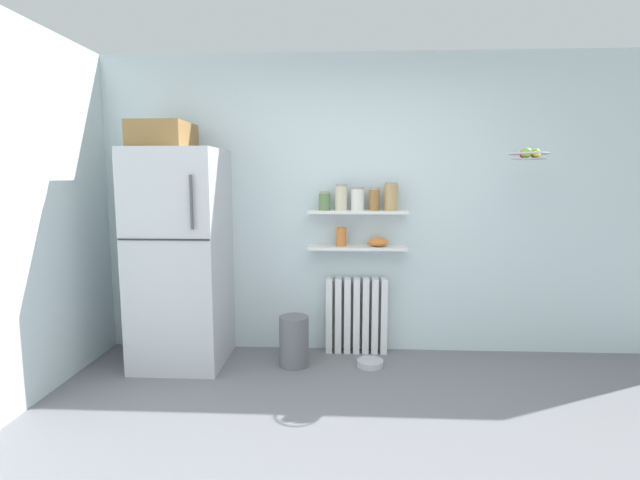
{
  "coord_description": "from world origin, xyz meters",
  "views": [
    {
      "loc": [
        -0.09,
        -2.17,
        1.55
      ],
      "look_at": [
        -0.27,
        1.6,
        1.05
      ],
      "focal_mm": 26.67,
      "sensor_mm": 36.0,
      "label": 1
    }
  ],
  "objects_px": {
    "storage_jar_1": "(341,197)",
    "storage_jar_4": "(391,197)",
    "hanging_fruit_basket": "(529,154)",
    "refrigerator": "(180,252)",
    "storage_jar_3": "(374,199)",
    "storage_jar_2": "(358,199)",
    "shelf_bowl": "(378,242)",
    "vase": "(341,237)",
    "trash_bin": "(294,341)",
    "pet_food_bowl": "(370,363)",
    "radiator": "(356,315)",
    "storage_jar_0": "(325,201)"
  },
  "relations": [
    {
      "from": "storage_jar_1",
      "to": "hanging_fruit_basket",
      "type": "xyz_separation_m",
      "value": [
        1.44,
        -0.31,
        0.34
      ]
    },
    {
      "from": "storage_jar_1",
      "to": "hanging_fruit_basket",
      "type": "relative_size",
      "value": 0.73
    },
    {
      "from": "storage_jar_2",
      "to": "storage_jar_3",
      "type": "bearing_deg",
      "value": -0.0
    },
    {
      "from": "storage_jar_4",
      "to": "hanging_fruit_basket",
      "type": "height_order",
      "value": "hanging_fruit_basket"
    },
    {
      "from": "radiator",
      "to": "pet_food_bowl",
      "type": "bearing_deg",
      "value": -71.04
    },
    {
      "from": "trash_bin",
      "to": "pet_food_bowl",
      "type": "bearing_deg",
      "value": 1.27
    },
    {
      "from": "trash_bin",
      "to": "pet_food_bowl",
      "type": "xyz_separation_m",
      "value": [
        0.63,
        0.01,
        -0.18
      ]
    },
    {
      "from": "vase",
      "to": "storage_jar_1",
      "type": "bearing_deg",
      "value": 180.0
    },
    {
      "from": "refrigerator",
      "to": "storage_jar_1",
      "type": "xyz_separation_m",
      "value": [
        1.33,
        0.25,
        0.44
      ]
    },
    {
      "from": "refrigerator",
      "to": "storage_jar_2",
      "type": "height_order",
      "value": "refrigerator"
    },
    {
      "from": "storage_jar_3",
      "to": "storage_jar_4",
      "type": "distance_m",
      "value": 0.14
    },
    {
      "from": "pet_food_bowl",
      "to": "hanging_fruit_basket",
      "type": "height_order",
      "value": "hanging_fruit_basket"
    },
    {
      "from": "storage_jar_2",
      "to": "vase",
      "type": "relative_size",
      "value": 1.23
    },
    {
      "from": "vase",
      "to": "trash_bin",
      "type": "height_order",
      "value": "vase"
    },
    {
      "from": "radiator",
      "to": "storage_jar_1",
      "type": "relative_size",
      "value": 3.01
    },
    {
      "from": "storage_jar_0",
      "to": "shelf_bowl",
      "type": "xyz_separation_m",
      "value": [
        0.46,
        0.0,
        -0.35
      ]
    },
    {
      "from": "radiator",
      "to": "hanging_fruit_basket",
      "type": "height_order",
      "value": "hanging_fruit_basket"
    },
    {
      "from": "pet_food_bowl",
      "to": "storage_jar_4",
      "type": "bearing_deg",
      "value": 58.84
    },
    {
      "from": "shelf_bowl",
      "to": "trash_bin",
      "type": "height_order",
      "value": "shelf_bowl"
    },
    {
      "from": "storage_jar_1",
      "to": "storage_jar_4",
      "type": "relative_size",
      "value": 0.94
    },
    {
      "from": "refrigerator",
      "to": "vase",
      "type": "relative_size",
      "value": 12.22
    },
    {
      "from": "storage_jar_1",
      "to": "pet_food_bowl",
      "type": "xyz_separation_m",
      "value": [
        0.25,
        -0.29,
        -1.35
      ]
    },
    {
      "from": "refrigerator",
      "to": "storage_jar_3",
      "type": "bearing_deg",
      "value": 8.8
    },
    {
      "from": "hanging_fruit_basket",
      "to": "storage_jar_0",
      "type": "bearing_deg",
      "value": 168.86
    },
    {
      "from": "refrigerator",
      "to": "storage_jar_3",
      "type": "xyz_separation_m",
      "value": [
        1.61,
        0.25,
        0.43
      ]
    },
    {
      "from": "radiator",
      "to": "storage_jar_3",
      "type": "distance_m",
      "value": 1.04
    },
    {
      "from": "vase",
      "to": "pet_food_bowl",
      "type": "distance_m",
      "value": 1.08
    },
    {
      "from": "storage_jar_3",
      "to": "shelf_bowl",
      "type": "height_order",
      "value": "storage_jar_3"
    },
    {
      "from": "storage_jar_2",
      "to": "storage_jar_3",
      "type": "distance_m",
      "value": 0.14
    },
    {
      "from": "storage_jar_1",
      "to": "hanging_fruit_basket",
      "type": "bearing_deg",
      "value": -12.2
    },
    {
      "from": "radiator",
      "to": "storage_jar_1",
      "type": "distance_m",
      "value": 1.05
    },
    {
      "from": "storage_jar_0",
      "to": "storage_jar_4",
      "type": "height_order",
      "value": "storage_jar_4"
    },
    {
      "from": "storage_jar_0",
      "to": "storage_jar_2",
      "type": "bearing_deg",
      "value": 0.0
    },
    {
      "from": "storage_jar_3",
      "to": "storage_jar_4",
      "type": "bearing_deg",
      "value": 0.0
    },
    {
      "from": "shelf_bowl",
      "to": "storage_jar_2",
      "type": "bearing_deg",
      "value": 180.0
    },
    {
      "from": "vase",
      "to": "refrigerator",
      "type": "bearing_deg",
      "value": -169.39
    },
    {
      "from": "storage_jar_4",
      "to": "hanging_fruit_basket",
      "type": "xyz_separation_m",
      "value": [
        1.01,
        -0.31,
        0.34
      ]
    },
    {
      "from": "storage_jar_0",
      "to": "storage_jar_1",
      "type": "bearing_deg",
      "value": 0.0
    },
    {
      "from": "storage_jar_2",
      "to": "storage_jar_4",
      "type": "distance_m",
      "value": 0.28
    },
    {
      "from": "storage_jar_0",
      "to": "hanging_fruit_basket",
      "type": "bearing_deg",
      "value": -11.14
    },
    {
      "from": "storage_jar_4",
      "to": "trash_bin",
      "type": "relative_size",
      "value": 0.57
    },
    {
      "from": "hanging_fruit_basket",
      "to": "storage_jar_1",
      "type": "bearing_deg",
      "value": 167.8
    },
    {
      "from": "radiator",
      "to": "storage_jar_0",
      "type": "xyz_separation_m",
      "value": [
        -0.28,
        -0.03,
        1.01
      ]
    },
    {
      "from": "radiator",
      "to": "storage_jar_4",
      "type": "xyz_separation_m",
      "value": [
        0.28,
        -0.03,
        1.05
      ]
    },
    {
      "from": "storage_jar_1",
      "to": "shelf_bowl",
      "type": "height_order",
      "value": "storage_jar_1"
    },
    {
      "from": "storage_jar_3",
      "to": "trash_bin",
      "type": "distance_m",
      "value": 1.37
    },
    {
      "from": "hanging_fruit_basket",
      "to": "storage_jar_2",
      "type": "bearing_deg",
      "value": 166.52
    },
    {
      "from": "refrigerator",
      "to": "pet_food_bowl",
      "type": "distance_m",
      "value": 1.82
    },
    {
      "from": "radiator",
      "to": "storage_jar_2",
      "type": "distance_m",
      "value": 1.03
    },
    {
      "from": "storage_jar_1",
      "to": "storage_jar_3",
      "type": "relative_size",
      "value": 1.15
    }
  ]
}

